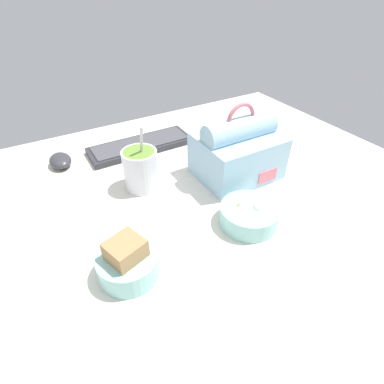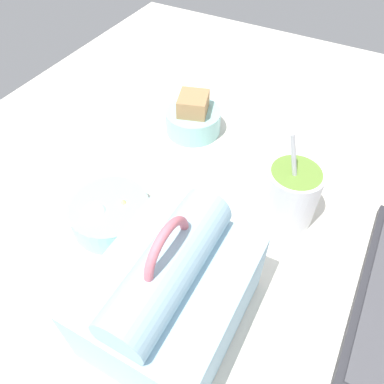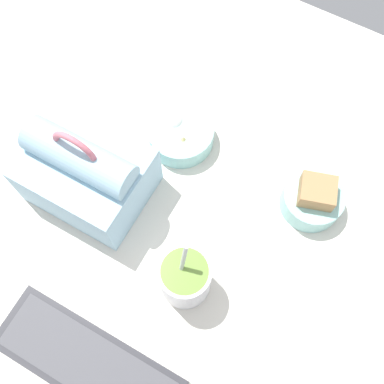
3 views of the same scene
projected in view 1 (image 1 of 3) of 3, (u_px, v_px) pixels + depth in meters
The scene contains 7 objects.
desk_surface at pixel (181, 216), 70.87cm from camera, with size 140.00×110.00×2.00cm.
keyboard at pixel (141, 145), 94.19cm from camera, with size 32.06×11.26×2.10cm.
lunch_bag at pixel (237, 151), 78.76cm from camera, with size 20.84×17.11×20.40cm.
soup_cup at pixel (141, 169), 75.20cm from camera, with size 8.77×8.77×17.55cm.
bento_bowl_sandwich at pixel (128, 263), 54.59cm from camera, with size 11.31×11.31×8.44cm.
bento_bowl_snacks at pixel (249, 215), 66.12cm from camera, with size 12.95×12.95×5.71cm.
computer_mouse at pixel (60, 161), 85.72cm from camera, with size 5.97×8.47×3.26cm.
Camera 1 is at (-24.35, -46.95, 48.59)cm, focal length 28.00 mm.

